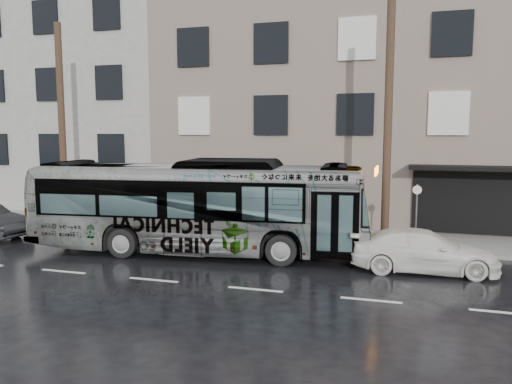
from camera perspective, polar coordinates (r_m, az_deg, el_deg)
ground at (r=17.71m, az=-7.76°, el=-7.68°), size 120.00×120.00×0.00m
sidewalk at (r=22.13m, az=-2.52°, el=-4.49°), size 90.00×3.60×0.15m
building_taupe at (r=28.40m, az=12.45°, el=8.86°), size 20.00×12.00×11.00m
building_grey at (r=39.14m, az=-23.94°, el=11.51°), size 26.00×15.00×16.00m
utility_pole_front at (r=18.91m, az=14.84°, el=7.31°), size 0.30×0.30×9.00m
utility_pole_rear at (r=23.89m, az=-21.30°, el=6.93°), size 0.30×0.30×9.00m
sign_post at (r=19.15m, az=17.83°, el=-2.72°), size 0.06×0.06×2.40m
bus at (r=18.37m, az=-6.65°, el=-1.64°), size 12.61×4.09×3.45m
white_sedan at (r=16.88m, az=18.58°, el=-6.38°), size 4.68×2.13×1.33m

